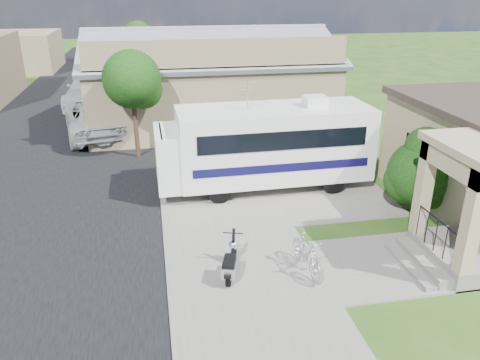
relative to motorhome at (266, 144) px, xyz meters
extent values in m
plane|color=#204312|center=(-0.87, -4.73, -1.68)|extent=(120.00, 120.00, 0.00)
cube|color=black|center=(-8.37, 5.27, -1.67)|extent=(9.00, 80.00, 0.02)
cube|color=#67645D|center=(-1.87, 5.27, -1.65)|extent=(4.00, 80.00, 0.06)
cube|color=#67645D|center=(0.63, -0.23, -1.66)|extent=(7.00, 6.00, 0.05)
cube|color=#67645D|center=(2.13, -5.73, -1.66)|extent=(4.00, 3.00, 0.05)
cube|color=black|center=(4.61, -2.03, 0.02)|extent=(0.04, 1.10, 1.20)
cube|color=#67645D|center=(3.83, -6.03, -1.43)|extent=(1.60, 2.40, 0.50)
cube|color=#67645D|center=(2.83, -6.03, -1.52)|extent=(0.40, 2.16, 0.32)
cube|color=#67645D|center=(2.48, -6.03, -1.60)|extent=(0.35, 2.16, 0.16)
cube|color=#887956|center=(3.20, -5.00, 0.17)|extent=(0.35, 0.35, 2.70)
cube|color=#887956|center=(3.20, -7.05, 0.17)|extent=(0.35, 0.35, 2.70)
cube|color=#887956|center=(3.20, -6.03, 1.27)|extent=(0.35, 2.40, 0.50)
cylinder|color=black|center=(3.08, -6.03, -0.28)|extent=(0.04, 1.70, 0.04)
cube|color=#806F50|center=(-0.87, 9.27, 0.12)|extent=(12.00, 8.00, 3.60)
cube|color=slate|center=(-0.87, 7.27, 2.47)|extent=(12.50, 4.40, 1.78)
cube|color=slate|center=(-0.87, 11.27, 2.47)|extent=(12.50, 4.40, 1.78)
cube|color=slate|center=(-0.87, 9.27, 3.17)|extent=(12.50, 0.50, 0.22)
cube|color=#806F50|center=(-0.87, 5.37, 2.47)|extent=(11.76, 0.20, 1.30)
cube|color=#806F50|center=(-15.87, 29.27, -0.08)|extent=(8.00, 7.00, 3.20)
cylinder|color=black|center=(-4.67, 4.27, -0.11)|extent=(0.20, 0.20, 3.15)
sphere|color=black|center=(-4.67, 4.27, 1.69)|extent=(2.40, 2.40, 2.40)
sphere|color=black|center=(-4.27, 4.47, 1.24)|extent=(1.68, 1.68, 1.68)
cylinder|color=black|center=(-4.67, 14.27, -0.04)|extent=(0.20, 0.20, 3.29)
sphere|color=black|center=(-4.67, 14.27, 1.84)|extent=(2.40, 2.40, 2.40)
sphere|color=black|center=(-4.27, 14.47, 1.37)|extent=(1.68, 1.68, 1.68)
cylinder|color=black|center=(-4.67, 23.27, -0.18)|extent=(0.20, 0.20, 3.01)
sphere|color=black|center=(-4.67, 23.27, 1.54)|extent=(2.40, 2.40, 2.40)
sphere|color=black|center=(-4.27, 23.47, 1.11)|extent=(1.68, 1.68, 1.68)
cube|color=silver|center=(0.29, 0.00, 0.03)|extent=(6.90, 2.55, 2.55)
cube|color=silver|center=(-3.53, -0.05, -0.26)|extent=(0.82, 2.34, 1.96)
cube|color=black|center=(-3.71, -0.06, 0.28)|extent=(0.09, 2.08, 0.88)
cube|color=black|center=(0.31, -1.24, 0.49)|extent=(5.83, 0.12, 0.64)
cube|color=black|center=(0.27, 1.24, 0.49)|extent=(5.83, 0.12, 0.64)
cube|color=#0D0A36|center=(0.31, -1.23, -0.48)|extent=(6.17, 0.11, 0.29)
cube|color=#0D0A36|center=(0.27, 1.24, -0.48)|extent=(6.17, 0.11, 0.29)
cube|color=silver|center=(1.76, 0.03, 1.48)|extent=(0.79, 0.70, 0.34)
cylinder|color=#B6B7BE|center=(-0.69, -0.01, 1.80)|extent=(0.04, 0.04, 0.98)
cylinder|color=black|center=(-1.89, -1.11, -1.24)|extent=(0.79, 0.29, 0.78)
cylinder|color=black|center=(-1.92, 1.05, -1.24)|extent=(0.79, 0.29, 0.78)
cylinder|color=black|center=(2.23, -1.04, -1.24)|extent=(0.79, 0.29, 0.78)
cylinder|color=black|center=(2.20, 1.11, -1.24)|extent=(0.79, 0.29, 0.78)
cylinder|color=black|center=(4.38, -2.99, -1.25)|extent=(0.17, 0.17, 0.86)
sphere|color=black|center=(4.38, -2.99, -0.28)|extent=(2.16, 2.16, 2.16)
sphere|color=black|center=(4.82, -2.67, 0.15)|extent=(1.73, 1.73, 1.73)
sphere|color=black|center=(4.06, -2.78, -0.60)|extent=(1.51, 1.51, 1.51)
sphere|color=black|center=(4.60, -3.32, -0.71)|extent=(1.30, 1.30, 1.30)
sphere|color=black|center=(4.38, -2.99, 0.59)|extent=(1.30, 1.30, 1.30)
cylinder|color=black|center=(-2.36, -5.93, -1.41)|extent=(0.23, 0.44, 0.42)
cylinder|color=black|center=(-2.06, -4.91, -1.41)|extent=(0.23, 0.44, 0.42)
cube|color=#B6B7BE|center=(-2.22, -5.46, -1.35)|extent=(0.43, 0.59, 0.08)
cube|color=#B6B7BE|center=(-2.33, -5.83, -1.22)|extent=(0.47, 0.60, 0.29)
cube|color=black|center=(-2.32, -5.79, -1.02)|extent=(0.44, 0.64, 0.12)
cube|color=black|center=(-2.40, -6.06, -1.24)|extent=(0.22, 0.23, 0.10)
cylinder|color=black|center=(-2.08, -4.97, -1.02)|extent=(0.17, 0.34, 0.80)
sphere|color=#B6B7BE|center=(-2.06, -4.91, -1.09)|extent=(0.27, 0.27, 0.27)
sphere|color=black|center=(-2.03, -4.83, -1.09)|extent=(0.12, 0.12, 0.12)
cylinder|color=black|center=(-2.10, -5.05, -0.66)|extent=(0.52, 0.19, 0.03)
cube|color=black|center=(-2.06, -4.91, -1.29)|extent=(0.21, 0.30, 0.06)
imported|color=#B6B7BE|center=(-0.30, -5.67, -1.15)|extent=(0.68, 1.80, 1.06)
imported|color=silver|center=(-6.70, 8.03, -0.82)|extent=(3.92, 6.59, 1.72)
imported|color=silver|center=(-7.53, 14.77, -0.71)|extent=(3.25, 6.90, 1.95)
cylinder|color=#136127|center=(2.96, -5.20, -1.60)|extent=(0.35, 0.35, 0.16)
camera|label=1|loc=(-3.90, -15.52, 5.27)|focal=35.00mm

